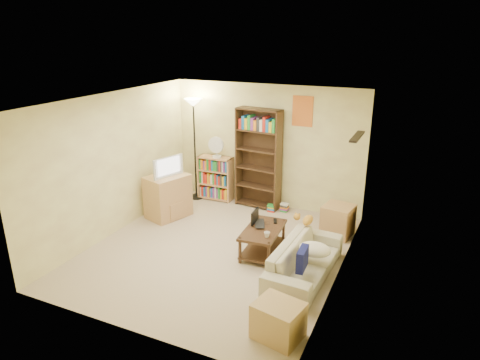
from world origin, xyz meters
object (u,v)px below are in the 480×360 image
object	(u,v)px
sofa	(305,260)
short_bookshelf	(216,178)
tv_stand	(168,196)
tall_bookshelf	(258,156)
coffee_table	(263,237)
side_table	(338,221)
desk_fan	(216,147)
mug	(267,235)
television	(166,166)
tabby_cat	(306,220)
end_cabinet	(278,320)
laptop	(263,224)
floor_lamp	(194,120)

from	to	relation	value
sofa	short_bookshelf	bearing A→B (deg)	52.62
tv_stand	tall_bookshelf	distance (m)	1.97
tall_bookshelf	short_bookshelf	distance (m)	1.15
coffee_table	side_table	bearing A→B (deg)	46.37
tall_bookshelf	desk_fan	xyz separation A→B (m)	(-0.93, -0.05, 0.11)
mug	tv_stand	size ratio (longest dim) A/B	0.12
tv_stand	television	world-z (taller)	television
tabby_cat	end_cabinet	distance (m)	2.19
end_cabinet	mug	bearing A→B (deg)	115.54
desk_fan	mug	bearing A→B (deg)	-46.60
coffee_table	tv_stand	bearing A→B (deg)	160.87
sofa	desk_fan	size ratio (longest dim) A/B	4.03
sofa	mug	distance (m)	0.70
television	tall_bookshelf	size ratio (longest dim) A/B	0.33
laptop	floor_lamp	distance (m)	2.99
short_bookshelf	desk_fan	world-z (taller)	desk_fan
television	short_bookshelf	xyz separation A→B (m)	(0.42, 1.21, -0.56)
desk_fan	end_cabinet	xyz separation A→B (m)	(2.68, -3.61, -0.96)
tall_bookshelf	mug	bearing A→B (deg)	-58.80
floor_lamp	end_cabinet	distance (m)	4.99
television	end_cabinet	world-z (taller)	television
coffee_table	floor_lamp	bearing A→B (deg)	138.77
sofa	mug	world-z (taller)	mug
short_bookshelf	sofa	bearing A→B (deg)	-41.25
tabby_cat	tv_stand	world-z (taller)	tv_stand
mug	television	bearing A→B (deg)	160.00
tabby_cat	sofa	bearing A→B (deg)	-74.08
sofa	floor_lamp	bearing A→B (deg)	58.09
sofa	television	distance (m)	3.30
desk_fan	end_cabinet	bearing A→B (deg)	-53.44
desk_fan	coffee_table	bearing A→B (deg)	-45.35
end_cabinet	sofa	bearing A→B (deg)	93.96
mug	short_bookshelf	xyz separation A→B (m)	(-1.98, 2.08, -0.01)
tabby_cat	side_table	xyz separation A→B (m)	(0.35, 0.85, -0.31)
tabby_cat	short_bookshelf	world-z (taller)	short_bookshelf
mug	desk_fan	size ratio (longest dim) A/B	0.23
side_table	end_cabinet	bearing A→B (deg)	-91.07
tall_bookshelf	coffee_table	bearing A→B (deg)	-59.94
tabby_cat	end_cabinet	world-z (taller)	tabby_cat
mug	tall_bookshelf	size ratio (longest dim) A/B	0.05
tv_stand	short_bookshelf	xyz separation A→B (m)	(0.42, 1.21, 0.05)
tv_stand	desk_fan	xyz separation A→B (m)	(0.47, 1.16, 0.76)
television	desk_fan	distance (m)	1.26
television	floor_lamp	size ratio (longest dim) A/B	0.31
short_bookshelf	end_cabinet	world-z (taller)	short_bookshelf
coffee_table	end_cabinet	size ratio (longest dim) A/B	1.88
floor_lamp	side_table	size ratio (longest dim) A/B	3.83
desk_fan	side_table	bearing A→B (deg)	-12.77
tv_stand	floor_lamp	size ratio (longest dim) A/B	0.39
tv_stand	television	size ratio (longest dim) A/B	1.26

